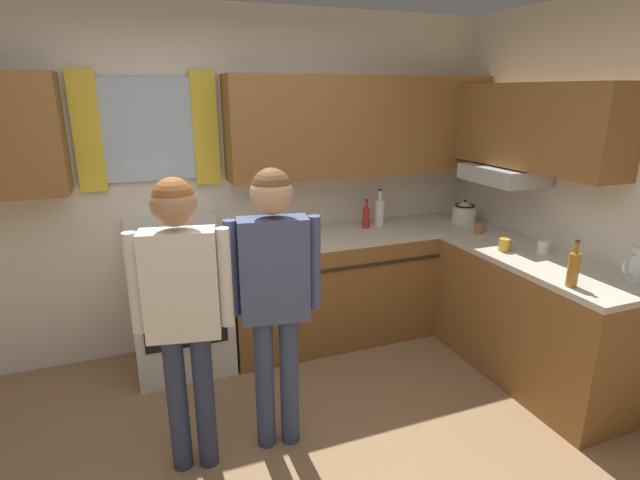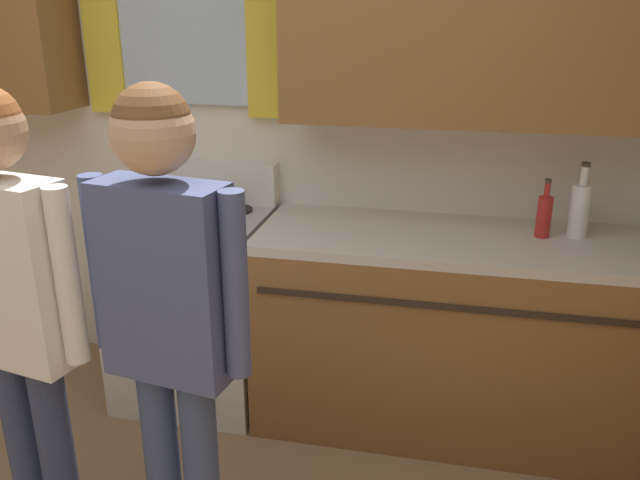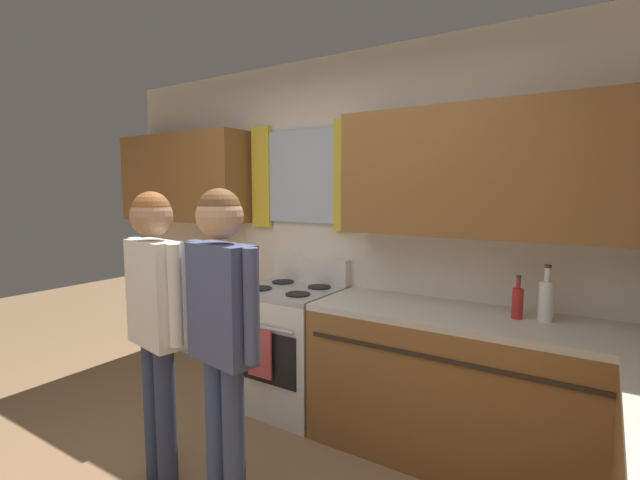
{
  "view_description": "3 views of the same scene",
  "coord_description": "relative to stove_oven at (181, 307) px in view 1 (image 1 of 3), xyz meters",
  "views": [
    {
      "loc": [
        -0.57,
        -1.92,
        1.99
      ],
      "look_at": [
        0.46,
        0.74,
        1.12
      ],
      "focal_mm": 27.54,
      "sensor_mm": 36.0,
      "label": 1
    },
    {
      "loc": [
        0.85,
        -1.08,
        1.8
      ],
      "look_at": [
        0.44,
        0.83,
        1.1
      ],
      "focal_mm": 36.61,
      "sensor_mm": 36.0,
      "label": 2
    },
    {
      "loc": [
        1.6,
        -1.05,
        1.61
      ],
      "look_at": [
        0.33,
        0.93,
        1.35
      ],
      "focal_mm": 25.09,
      "sensor_mm": 36.0,
      "label": 3
    }
  ],
  "objects": [
    {
      "name": "water_pitcher",
      "position": [
        2.49,
        -1.61,
        0.54
      ],
      "size": [
        0.19,
        0.11,
        0.22
      ],
      "color": "silver",
      "rests_on": "kitchen_counter_run"
    },
    {
      "name": "adult_in_plaid",
      "position": [
        0.41,
        -1.1,
        0.56
      ],
      "size": [
        0.5,
        0.22,
        1.63
      ],
      "color": "#38476B",
      "rests_on": "ground"
    },
    {
      "name": "bottle_oil_amber",
      "position": [
        2.09,
        -1.51,
        0.54
      ],
      "size": [
        0.06,
        0.06,
        0.29
      ],
      "color": "#B27223",
      "rests_on": "kitchen_counter_run"
    },
    {
      "name": "cup_terracotta",
      "position": [
        2.3,
        -0.41,
        0.47
      ],
      "size": [
        0.11,
        0.07,
        0.08
      ],
      "color": "#B76642",
      "rests_on": "kitchen_counter_run"
    },
    {
      "name": "stovetop_kettle",
      "position": [
        2.39,
        -0.1,
        0.53
      ],
      "size": [
        0.27,
        0.2,
        0.21
      ],
      "color": "silver",
      "rests_on": "kitchen_counter_run"
    },
    {
      "name": "mug_mustard_yellow",
      "position": [
        2.18,
        -0.84,
        0.48
      ],
      "size": [
        0.12,
        0.08,
        0.09
      ],
      "color": "gold",
      "rests_on": "kitchen_counter_run"
    },
    {
      "name": "kitchen_counter_run",
      "position": [
        1.82,
        -0.42,
        -0.02
      ],
      "size": [
        2.27,
        2.11,
        0.9
      ],
      "color": "brown",
      "rests_on": "ground"
    },
    {
      "name": "stove_oven",
      "position": [
        0.0,
        0.0,
        0.0
      ],
      "size": [
        0.67,
        0.67,
        1.1
      ],
      "color": "silver",
      "rests_on": "ground"
    },
    {
      "name": "adult_left",
      "position": [
        -0.07,
        -1.11,
        0.55
      ],
      "size": [
        0.49,
        0.22,
        1.61
      ],
      "color": "#2D3856",
      "rests_on": "ground"
    },
    {
      "name": "bottle_milk_white",
      "position": [
        1.67,
        0.1,
        0.55
      ],
      "size": [
        0.08,
        0.08,
        0.31
      ],
      "color": "white",
      "rests_on": "kitchen_counter_run"
    },
    {
      "name": "bottle_sauce_red",
      "position": [
        1.53,
        0.06,
        0.53
      ],
      "size": [
        0.06,
        0.06,
        0.25
      ],
      "color": "red",
      "rests_on": "kitchen_counter_run"
    },
    {
      "name": "back_wall_unit",
      "position": [
        0.37,
        0.27,
        1.01
      ],
      "size": [
        4.6,
        0.42,
        2.6
      ],
      "color": "silver",
      "rests_on": "ground"
    },
    {
      "name": "mug_ceramic_white",
      "position": [
        2.39,
        -0.99,
        0.48
      ],
      "size": [
        0.13,
        0.08,
        0.09
      ],
      "color": "white",
      "rests_on": "kitchen_counter_run"
    }
  ]
}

